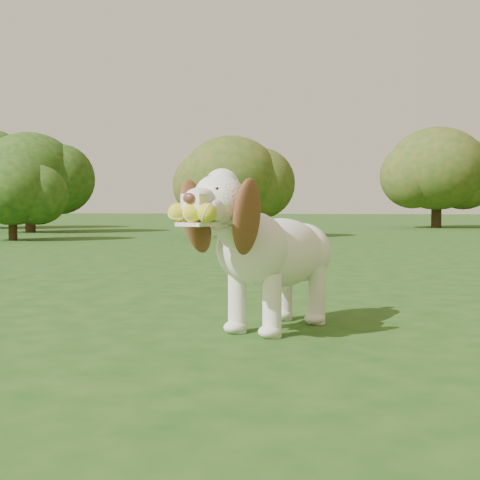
# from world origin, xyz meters

# --- Properties ---
(ground) EXTENTS (80.00, 80.00, 0.00)m
(ground) POSITION_xyz_m (0.00, 0.00, 0.00)
(ground) COLOR #184413
(ground) RESTS_ON ground
(dog) EXTENTS (0.66, 1.05, 0.71)m
(dog) POSITION_xyz_m (-0.36, -0.04, 0.38)
(dog) COLOR white
(dog) RESTS_ON ground
(shrub_a) EXTENTS (1.31, 1.31, 1.36)m
(shrub_a) POSITION_xyz_m (-5.51, 6.73, 0.80)
(shrub_a) COLOR #382314
(shrub_a) RESTS_ON ground
(shrub_i) EXTENTS (2.40, 2.40, 2.48)m
(shrub_i) POSITION_xyz_m (1.66, 14.14, 1.46)
(shrub_i) COLOR #382314
(shrub_i) RESTS_ON ground
(shrub_e) EXTENTS (1.98, 1.98, 2.05)m
(shrub_e) POSITION_xyz_m (-6.79, 9.63, 1.21)
(shrub_e) COLOR #382314
(shrub_e) RESTS_ON ground
(shrub_b) EXTENTS (1.70, 1.70, 1.76)m
(shrub_b) POSITION_xyz_m (-2.31, 8.39, 1.04)
(shrub_b) COLOR #382314
(shrub_b) RESTS_ON ground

